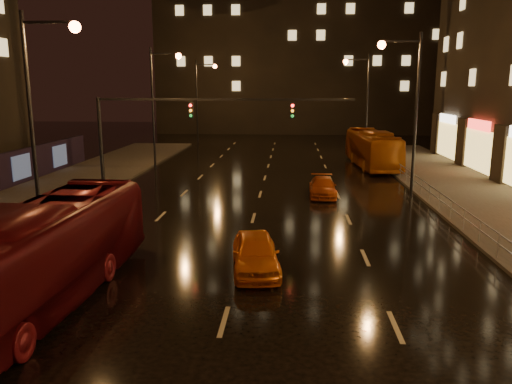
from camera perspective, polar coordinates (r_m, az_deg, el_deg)
ground at (r=30.37m, az=0.26°, el=-1.05°), size 140.00×140.00×0.00m
building_distant at (r=82.35m, az=5.67°, el=19.63°), size 44.00×16.00×36.00m
traffic_signal at (r=30.42m, az=-9.38°, el=7.84°), size 15.31×0.32×6.20m
railing_right at (r=29.37m, az=20.27°, el=-0.45°), size 0.05×56.00×1.00m
bus_red at (r=16.98m, az=-23.72°, el=-6.80°), size 3.26×11.89×3.28m
bus_curb at (r=44.49m, az=13.13°, el=4.83°), size 3.33×11.47×3.16m
taxi_near at (r=18.78m, az=-0.06°, el=-6.99°), size 2.21×4.38×1.43m
taxi_far at (r=31.96m, az=7.63°, el=0.57°), size 1.71×4.07×1.17m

